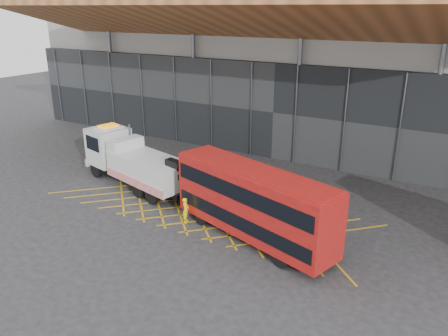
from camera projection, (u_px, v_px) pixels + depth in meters
The scene contains 6 objects.
ground_plane at pixel (174, 200), 29.42m from camera, with size 120.00×120.00×0.00m, color #262629.
road_markings at pixel (204, 208), 28.29m from camera, with size 21.56×7.16×0.01m.
construction_building at pixel (306, 45), 40.29m from camera, with size 55.00×23.97×18.00m.
recovery_truck at pixel (133, 161), 31.40m from camera, with size 11.55×5.07×4.03m.
bus_towed at pixel (253, 201), 23.79m from camera, with size 10.43×5.26×4.16m.
worker at pixel (186, 210), 26.20m from camera, with size 0.57×0.38×1.57m, color yellow.
Camera 1 is at (16.44, -21.48, 12.25)m, focal length 35.00 mm.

